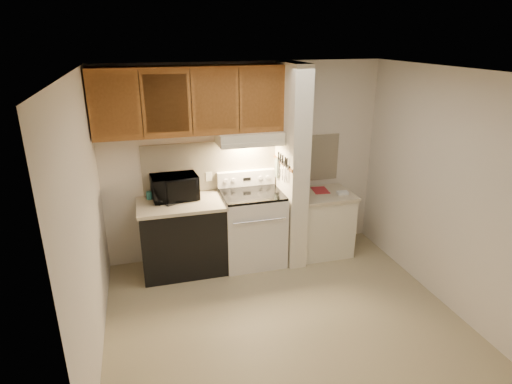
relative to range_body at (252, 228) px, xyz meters
name	(u,v)px	position (x,y,z in m)	size (l,w,h in m)	color
floor	(280,311)	(0.00, -1.16, -0.46)	(3.60, 3.60, 0.00)	tan
ceiling	(285,71)	(0.00, -1.16, 2.04)	(3.60, 3.60, 0.00)	white
wall_back	(245,162)	(0.00, 0.34, 0.79)	(3.60, 0.02, 2.50)	beige
wall_left	(86,224)	(-1.80, -1.16, 0.79)	(0.02, 3.00, 2.50)	beige
wall_right	(440,187)	(1.80, -1.16, 0.79)	(0.02, 3.00, 2.50)	beige
backsplash	(245,163)	(0.00, 0.33, 0.78)	(2.60, 0.02, 0.63)	#FFEFC9
range_body	(252,228)	(0.00, 0.00, 0.00)	(0.76, 0.65, 0.92)	silver
oven_window	(259,236)	(0.00, -0.32, 0.04)	(0.50, 0.01, 0.30)	black
oven_handle	(260,221)	(0.00, -0.35, 0.26)	(0.02, 0.02, 0.65)	silver
cooktop	(252,194)	(0.00, 0.00, 0.48)	(0.74, 0.64, 0.03)	black
range_backguard	(246,178)	(0.00, 0.28, 0.59)	(0.76, 0.08, 0.20)	silver
range_display	(247,179)	(0.00, 0.24, 0.59)	(0.10, 0.01, 0.04)	black
range_knob_left_outer	(226,181)	(-0.28, 0.24, 0.59)	(0.05, 0.05, 0.02)	silver
range_knob_left_inner	(233,180)	(-0.18, 0.24, 0.59)	(0.05, 0.05, 0.02)	silver
range_knob_right_inner	(261,178)	(0.18, 0.24, 0.59)	(0.05, 0.05, 0.02)	silver
range_knob_right_outer	(268,177)	(0.28, 0.24, 0.59)	(0.05, 0.05, 0.02)	silver
dishwasher_front	(183,238)	(-0.88, 0.01, -0.03)	(1.00, 0.63, 0.87)	black
left_countertop	(181,204)	(-0.88, 0.01, 0.43)	(1.04, 0.67, 0.04)	#C4B597
spoon_rest	(175,203)	(-0.95, -0.01, 0.46)	(0.21, 0.07, 0.01)	black
teal_jar	(150,195)	(-1.23, 0.23, 0.49)	(0.08, 0.08, 0.09)	#297071
outlet	(209,177)	(-0.48, 0.32, 0.64)	(0.08, 0.01, 0.12)	silver
microwave	(175,187)	(-0.93, 0.15, 0.60)	(0.54, 0.37, 0.30)	black
partition_pillar	(291,166)	(0.51, -0.01, 0.79)	(0.22, 0.70, 2.50)	beige
pillar_trim	(283,163)	(0.39, -0.01, 0.84)	(0.01, 0.70, 0.04)	brown
knife_strip	(284,163)	(0.39, -0.06, 0.86)	(0.02, 0.42, 0.04)	black
knife_blade_a	(287,175)	(0.38, -0.21, 0.76)	(0.01, 0.04, 0.16)	silver
knife_handle_a	(287,162)	(0.38, -0.20, 0.91)	(0.02, 0.02, 0.10)	black
knife_blade_b	(285,174)	(0.38, -0.14, 0.75)	(0.01, 0.04, 0.18)	silver
knife_handle_b	(285,161)	(0.38, -0.15, 0.91)	(0.02, 0.02, 0.10)	black
knife_blade_c	(283,173)	(0.38, -0.07, 0.74)	(0.01, 0.04, 0.20)	silver
knife_handle_c	(283,159)	(0.38, -0.05, 0.91)	(0.02, 0.02, 0.10)	black
knife_blade_d	(281,169)	(0.38, 0.02, 0.76)	(0.01, 0.04, 0.16)	silver
knife_handle_d	(281,157)	(0.38, 0.02, 0.91)	(0.02, 0.02, 0.10)	black
knife_blade_e	(278,168)	(0.38, 0.11, 0.75)	(0.01, 0.04, 0.18)	silver
knife_handle_e	(279,156)	(0.38, 0.10, 0.91)	(0.02, 0.02, 0.10)	black
oven_mitt	(277,168)	(0.38, 0.17, 0.73)	(0.03, 0.10, 0.24)	slate
right_cab_base	(322,224)	(0.97, -0.01, -0.06)	(0.70, 0.60, 0.81)	silver
right_countertop	(324,194)	(0.97, -0.01, 0.37)	(0.74, 0.64, 0.04)	#C4B597
red_folder	(320,190)	(0.96, 0.09, 0.39)	(0.19, 0.27, 0.01)	#A8272E
white_box	(343,193)	(1.19, -0.11, 0.41)	(0.14, 0.09, 0.04)	white
range_hood	(249,137)	(0.00, 0.12, 1.17)	(0.78, 0.44, 0.15)	silver
hood_lip	(254,145)	(0.00, -0.08, 1.12)	(0.78, 0.04, 0.06)	silver
upper_cabinets	(190,101)	(-0.69, 0.17, 1.62)	(2.18, 0.33, 0.77)	brown
cab_door_a	(115,106)	(-1.51, 0.01, 1.62)	(0.46, 0.01, 0.63)	brown
cab_gap_a	(141,105)	(-1.23, 0.01, 1.62)	(0.01, 0.01, 0.73)	black
cab_door_b	(167,104)	(-0.96, 0.01, 1.62)	(0.46, 0.01, 0.63)	brown
cab_gap_b	(191,103)	(-0.69, 0.01, 1.62)	(0.01, 0.01, 0.73)	black
cab_door_c	(216,102)	(-0.42, 0.01, 1.62)	(0.46, 0.01, 0.63)	brown
cab_gap_c	(239,101)	(-0.14, 0.01, 1.62)	(0.01, 0.01, 0.73)	black
cab_door_d	(262,100)	(0.13, 0.01, 1.62)	(0.46, 0.01, 0.63)	brown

